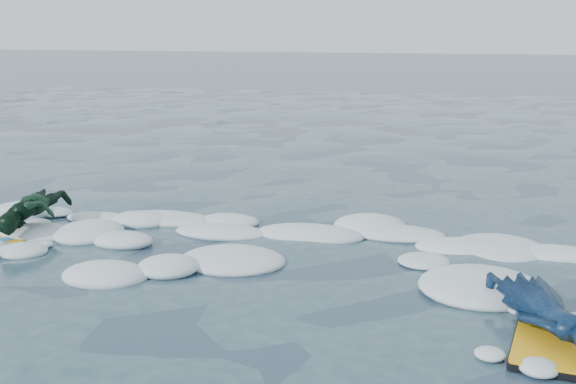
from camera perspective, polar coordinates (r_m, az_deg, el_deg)
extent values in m
plane|color=#1B2941|center=(7.76, -0.52, -6.56)|extent=(120.00, 120.00, 0.00)
cube|color=black|center=(6.44, 19.98, -11.34)|extent=(0.76, 1.15, 0.05)
cube|color=#F8AA14|center=(6.42, 20.01, -11.05)|extent=(0.73, 1.13, 0.02)
imported|color=navy|center=(6.59, 19.87, -8.88)|extent=(1.15, 1.71, 0.38)
cube|color=black|center=(9.59, -19.92, -3.30)|extent=(0.76, 0.99, 0.04)
cube|color=#F8AA14|center=(9.59, -19.93, -3.13)|extent=(0.73, 0.96, 0.02)
cube|color=#1B81D0|center=(9.58, -19.94, -3.07)|extent=(0.44, 0.83, 0.01)
imported|color=#0E341E|center=(9.69, -19.40, -1.59)|extent=(0.68, 1.33, 0.50)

